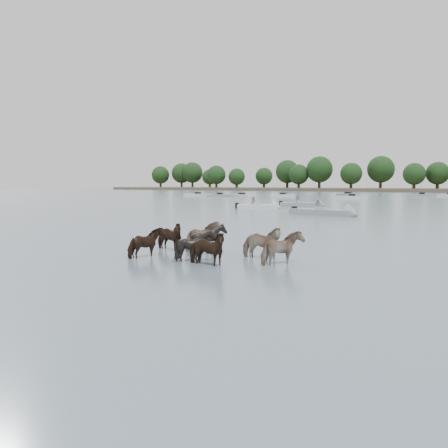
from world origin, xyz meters
The scene contains 7 objects.
ground centered at (0.00, 0.00, 0.00)m, with size 400.00×400.00×0.00m, color slate.
shoreline centered at (-70.00, 150.00, 0.50)m, with size 160.00×30.00×1.00m, color #4C4233.
pony_herd centered at (-0.41, 0.77, 0.47)m, with size 6.55×3.87×1.28m.
motorboat_a centered at (-14.32, 29.38, 0.23)m, with size 4.56×3.90×1.92m.
motorboat_b centered at (-5.01, 23.85, 0.22)m, with size 6.09×2.31×1.92m.
motorboat_f centered at (-12.65, 36.35, 0.23)m, with size 5.22×3.15×1.92m.
treeline centered at (-71.79, 150.51, 6.65)m, with size 144.50×22.17×12.29m.
Camera 1 is at (9.28, -12.61, 2.57)m, focal length 38.23 mm.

